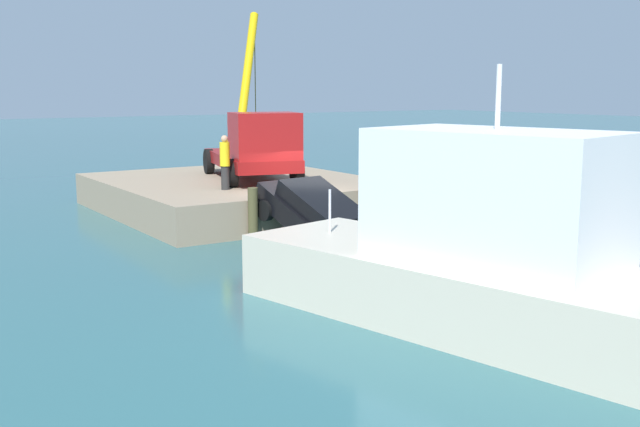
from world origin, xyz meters
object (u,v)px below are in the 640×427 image
dock_worker (225,162)px  salvaged_car (323,220)px  crane_truck (255,145)px  moored_yacht (607,315)px

dock_worker → salvaged_car: (4.55, 0.98, -1.43)m
dock_worker → salvaged_car: size_ratio=0.39×
dock_worker → salvaged_car: bearing=12.2°
crane_truck → dock_worker: size_ratio=4.43×
crane_truck → salvaged_car: (6.14, -1.06, -1.80)m
salvaged_car → moored_yacht: moored_yacht is taller
dock_worker → moored_yacht: bearing=-1.3°
salvaged_car → moored_yacht: bearing=-7.1°
moored_yacht → salvaged_car: bearing=172.9°
crane_truck → moored_yacht: (16.96, -2.40, -1.72)m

